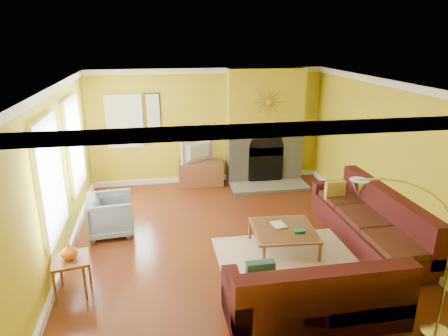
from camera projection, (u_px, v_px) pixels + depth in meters
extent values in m
cube|color=maroon|center=(231.00, 238.00, 7.07)|extent=(5.50, 6.00, 0.02)
cube|color=white|center=(232.00, 82.00, 6.21)|extent=(5.50, 6.00, 0.02)
cube|color=gold|center=(207.00, 126.00, 9.45)|extent=(5.50, 0.02, 2.70)
cube|color=gold|center=(292.00, 261.00, 3.83)|extent=(5.50, 0.02, 2.70)
cube|color=gold|center=(57.00, 175.00, 6.18)|extent=(0.02, 6.00, 2.70)
cube|color=gold|center=(384.00, 157.00, 7.09)|extent=(0.02, 6.00, 2.70)
cube|color=white|center=(74.00, 144.00, 7.36)|extent=(0.06, 1.22, 1.72)
cube|color=white|center=(49.00, 179.00, 5.58)|extent=(0.06, 1.22, 1.72)
cube|color=white|center=(124.00, 121.00, 9.03)|extent=(0.82, 0.06, 1.22)
cube|color=white|center=(153.00, 118.00, 9.13)|extent=(0.34, 0.04, 1.14)
cube|color=white|center=(267.00, 133.00, 9.28)|extent=(1.92, 0.22, 0.08)
cube|color=gray|center=(269.00, 186.00, 9.38)|extent=(1.80, 0.70, 0.06)
cube|color=beige|center=(294.00, 259.00, 6.37)|extent=(2.40, 1.80, 0.02)
cube|color=brown|center=(201.00, 173.00, 9.48)|extent=(1.03, 0.46, 0.57)
imported|color=black|center=(200.00, 151.00, 9.31)|extent=(0.86, 0.56, 0.53)
cube|color=white|center=(215.00, 176.00, 9.63)|extent=(0.33, 0.33, 0.33)
imported|color=gray|center=(111.00, 215.00, 7.12)|extent=(0.85, 0.83, 0.72)
imported|color=orange|center=(69.00, 251.00, 5.37)|extent=(0.24, 0.24, 0.23)
imported|color=white|center=(273.00, 226.00, 6.60)|extent=(0.24, 0.30, 0.03)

